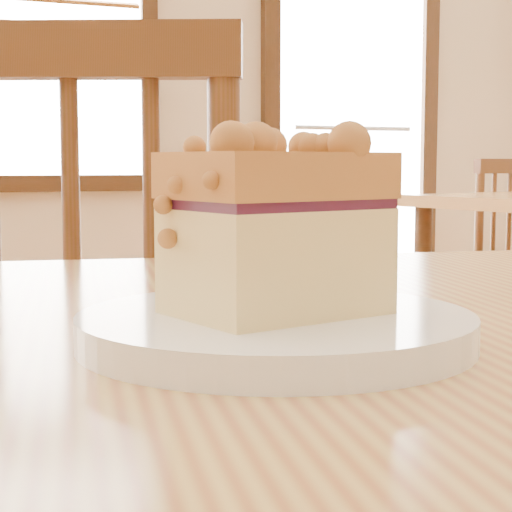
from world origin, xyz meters
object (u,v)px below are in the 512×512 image
(cafe_chair_main, at_px, (102,393))
(cake_slice, at_px, (273,223))
(cafe_table_main, at_px, (231,457))
(plate, at_px, (276,331))
(cafe_chair_second, at_px, (482,263))

(cafe_chair_main, bearing_deg, cake_slice, 109.15)
(cafe_table_main, relative_size, plate, 6.01)
(cafe_table_main, relative_size, cafe_chair_second, 1.59)
(cafe_chair_second, height_order, plate, cafe_chair_second)
(cafe_chair_second, relative_size, cake_slice, 6.39)
(plate, distance_m, cake_slice, 0.06)
(cafe_table_main, relative_size, cake_slice, 10.17)
(cafe_table_main, bearing_deg, cake_slice, -80.53)
(cafe_table_main, distance_m, cake_slice, 0.18)
(cafe_chair_second, xyz_separation_m, plate, (-2.06, -2.52, 0.31))
(plate, bearing_deg, cafe_table_main, 89.72)
(cafe_chair_main, height_order, plate, cafe_chair_main)
(cake_slice, bearing_deg, cafe_chair_second, 38.00)
(cafe_chair_second, distance_m, plate, 3.27)
(cafe_table_main, xyz_separation_m, cafe_chair_second, (2.06, 2.44, -0.21))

